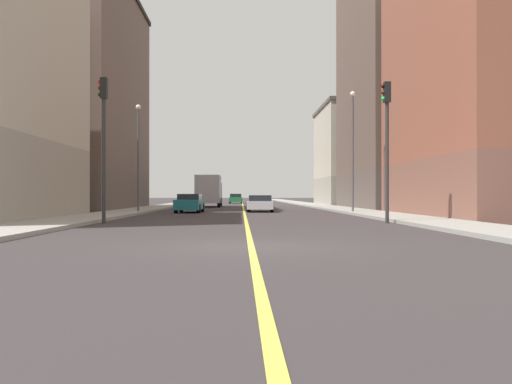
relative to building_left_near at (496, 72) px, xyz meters
name	(u,v)px	position (x,y,z in m)	size (l,w,h in m)	color
ground_plane	(251,247)	(-14.10, -17.12, -8.14)	(400.00, 400.00, 0.00)	#373032
sidewalk_left	(314,205)	(-6.00, 31.88, -8.06)	(3.03, 168.00, 0.15)	#9E9B93
sidewalk_right	(171,205)	(-22.21, 31.88, -8.06)	(3.03, 168.00, 0.15)	#9E9B93
lane_center_stripe	(243,206)	(-14.10, 31.88, -8.13)	(0.16, 154.00, 0.01)	#E5D14C
building_left_near	(496,72)	(0.00, 0.00, 0.00)	(9.26, 15.87, 16.26)	brown
building_left_mid	(403,76)	(0.00, 17.73, 3.63)	(9.26, 16.83, 23.52)	brown
building_left_far	(358,156)	(0.00, 36.40, -2.10)	(9.26, 14.54, 12.05)	#9D9688
building_right_midblock	(77,97)	(-28.21, 16.41, 1.35)	(9.26, 19.73, 18.97)	brown
traffic_light_left_near	(387,132)	(-7.92, -6.46, -4.13)	(0.40, 0.32, 6.23)	#2D2D2D
traffic_light_right_near	(104,130)	(-20.31, -6.46, -4.06)	(0.40, 0.32, 6.34)	#2D2D2D
street_lamp_left_near	(353,140)	(-6.91, 5.83, -3.22)	(0.36, 0.36, 7.99)	#4C4C51
street_lamp_right_near	(138,147)	(-21.30, 6.95, -3.62)	(0.36, 0.36, 7.22)	#4C4C51
car_silver	(260,204)	(-12.92, 9.83, -7.54)	(2.04, 4.27, 1.22)	silver
car_green	(236,199)	(-15.06, 48.50, -7.48)	(1.91, 3.95, 1.38)	#1E6B38
car_teal	(190,203)	(-17.96, 8.47, -7.48)	(1.87, 4.33, 1.31)	#196670
box_truck	(209,190)	(-17.61, 26.02, -6.45)	(2.51, 7.42, 3.19)	navy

